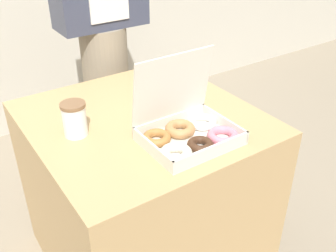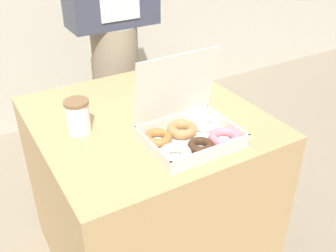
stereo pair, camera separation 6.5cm
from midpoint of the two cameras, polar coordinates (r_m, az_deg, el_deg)
name	(u,v)px [view 1 (the left image)]	position (r m, az deg, el deg)	size (l,w,h in m)	color
table	(145,193)	(1.74, -4.42, -9.64)	(0.84, 0.85, 0.76)	tan
donut_box	(187,130)	(1.35, 1.40, -0.59)	(0.34, 0.26, 0.29)	silver
coffee_cup	(75,119)	(1.42, -14.70, 0.97)	(0.09, 0.09, 0.12)	white
person_customer	(101,20)	(2.05, -10.59, 14.85)	(0.44, 0.24, 1.77)	gray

